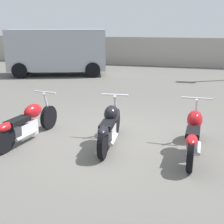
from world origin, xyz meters
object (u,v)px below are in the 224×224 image
(motorcycle_slot_2, at_px, (193,134))
(parked_van, at_px, (58,50))
(motorcycle_slot_0, at_px, (27,123))
(motorcycle_slot_1, at_px, (110,126))

(motorcycle_slot_2, bearing_deg, parked_van, 130.31)
(motorcycle_slot_0, relative_size, parked_van, 0.43)
(motorcycle_slot_1, height_order, motorcycle_slot_2, motorcycle_slot_2)
(motorcycle_slot_2, distance_m, parked_van, 10.54)
(motorcycle_slot_1, bearing_deg, parked_van, 116.20)
(motorcycle_slot_0, distance_m, parked_van, 9.00)
(motorcycle_slot_2, relative_size, parked_van, 0.44)
(motorcycle_slot_1, relative_size, motorcycle_slot_2, 0.91)
(motorcycle_slot_0, xyz_separation_m, motorcycle_slot_1, (1.77, 0.20, 0.02))
(motorcycle_slot_2, bearing_deg, motorcycle_slot_0, -175.33)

